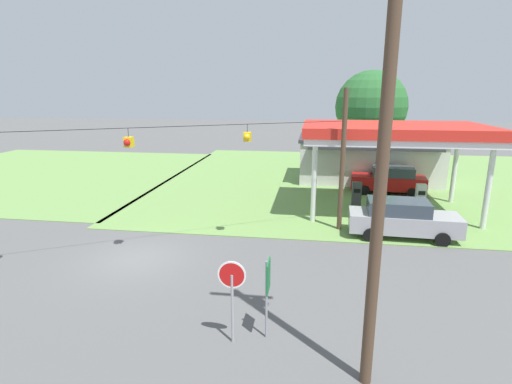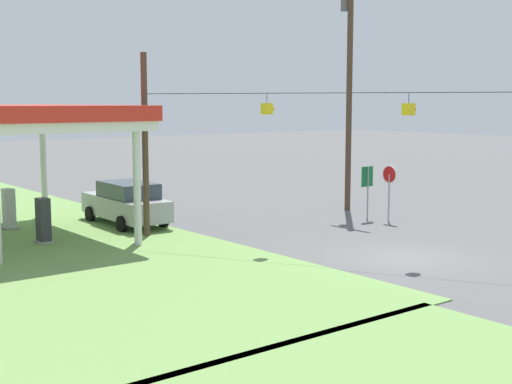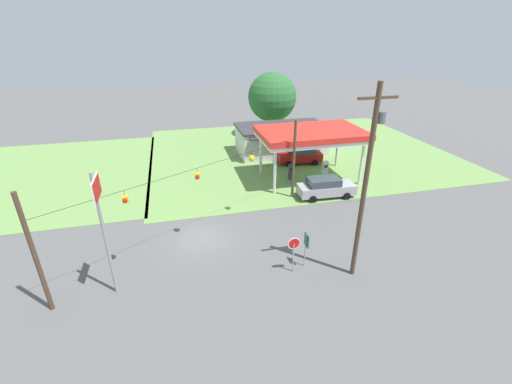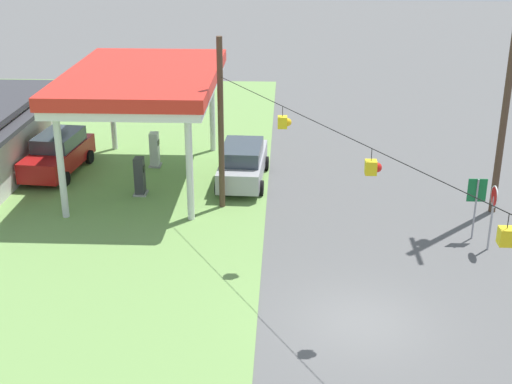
# 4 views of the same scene
# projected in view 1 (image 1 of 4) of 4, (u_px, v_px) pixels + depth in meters

# --- Properties ---
(ground_plane) EXTENTS (160.00, 160.00, 0.00)m
(ground_plane) POSITION_uv_depth(u_px,v_px,m) (138.00, 259.00, 17.10)
(ground_plane) COLOR #565656
(grass_verge_station_corner) EXTENTS (36.00, 28.00, 0.04)m
(grass_verge_station_corner) POSITION_uv_depth(u_px,v_px,m) (395.00, 181.00, 31.60)
(grass_verge_station_corner) COLOR #6B934C
(grass_verge_station_corner) RESTS_ON ground
(grass_verge_opposite_corner) EXTENTS (24.00, 24.00, 0.04)m
(grass_verge_opposite_corner) POSITION_uv_depth(u_px,v_px,m) (43.00, 173.00, 34.68)
(grass_verge_opposite_corner) COLOR #6B934C
(grass_verge_opposite_corner) RESTS_ON ground
(gas_station_canopy) EXTENTS (10.14, 6.51, 5.12)m
(gas_station_canopy) POSITION_uv_depth(u_px,v_px,m) (393.00, 133.00, 22.62)
(gas_station_canopy) COLOR silver
(gas_station_canopy) RESTS_ON ground
(gas_station_store) EXTENTS (10.75, 6.45, 3.46)m
(gas_station_store) POSITION_uv_depth(u_px,v_px,m) (368.00, 159.00, 31.46)
(gas_station_store) COLOR silver
(gas_station_store) RESTS_ON ground
(fuel_pump_near) EXTENTS (0.71, 0.56, 1.71)m
(fuel_pump_near) POSITION_uv_depth(u_px,v_px,m) (356.00, 197.00, 23.83)
(fuel_pump_near) COLOR gray
(fuel_pump_near) RESTS_ON ground
(fuel_pump_far) EXTENTS (0.71, 0.56, 1.71)m
(fuel_pump_far) POSITION_uv_depth(u_px,v_px,m) (420.00, 199.00, 23.31)
(fuel_pump_far) COLOR gray
(fuel_pump_far) RESTS_ON ground
(car_at_pumps_front) EXTENTS (5.24, 2.27, 1.87)m
(car_at_pumps_front) POSITION_uv_depth(u_px,v_px,m) (402.00, 218.00, 19.35)
(car_at_pumps_front) COLOR #9E9EA3
(car_at_pumps_front) RESTS_ON ground
(car_at_pumps_rear) EXTENTS (5.10, 2.47, 1.90)m
(car_at_pumps_rear) POSITION_uv_depth(u_px,v_px,m) (389.00, 180.00, 27.61)
(car_at_pumps_rear) COLOR #AD1414
(car_at_pumps_rear) RESTS_ON ground
(stop_sign_roadside) EXTENTS (0.80, 0.08, 2.50)m
(stop_sign_roadside) POSITION_uv_depth(u_px,v_px,m) (232.00, 284.00, 11.01)
(stop_sign_roadside) COLOR #99999E
(stop_sign_roadside) RESTS_ON ground
(route_sign) EXTENTS (0.10, 0.70, 2.40)m
(route_sign) POSITION_uv_depth(u_px,v_px,m) (268.00, 284.00, 11.25)
(route_sign) COLOR gray
(route_sign) RESTS_ON ground
(utility_pole_main) EXTENTS (2.20, 0.44, 11.64)m
(utility_pole_main) POSITION_uv_depth(u_px,v_px,m) (388.00, 118.00, 8.31)
(utility_pole_main) COLOR #4C3828
(utility_pole_main) RESTS_ON ground
(signal_span_gantry) EXTENTS (17.67, 10.24, 7.12)m
(signal_span_gantry) POSITION_uv_depth(u_px,v_px,m) (131.00, 171.00, 16.13)
(signal_span_gantry) COLOR #4C3828
(signal_span_gantry) RESTS_ON ground
(tree_behind_station) EXTENTS (6.66, 6.66, 8.83)m
(tree_behind_station) POSITION_uv_depth(u_px,v_px,m) (371.00, 106.00, 37.53)
(tree_behind_station) COLOR #4C3828
(tree_behind_station) RESTS_ON ground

